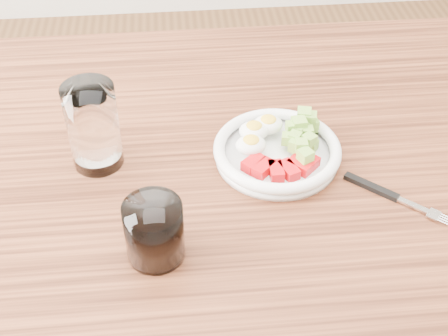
{
  "coord_description": "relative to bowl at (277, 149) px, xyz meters",
  "views": [
    {
      "loc": [
        -0.07,
        -0.63,
        1.37
      ],
      "look_at": [
        -0.01,
        0.01,
        0.8
      ],
      "focal_mm": 50.0,
      "sensor_mm": 36.0,
      "label": 1
    }
  ],
  "objects": [
    {
      "name": "coffee_glass",
      "position": [
        -0.18,
        -0.17,
        0.02
      ],
      "size": [
        0.07,
        0.07,
        0.08
      ],
      "color": "white",
      "rests_on": "dining_table"
    },
    {
      "name": "dining_table",
      "position": [
        -0.07,
        -0.06,
        -0.12
      ],
      "size": [
        1.5,
        0.9,
        0.77
      ],
      "color": "brown",
      "rests_on": "ground"
    },
    {
      "name": "water_glass",
      "position": [
        -0.26,
        0.02,
        0.05
      ],
      "size": [
        0.07,
        0.07,
        0.13
      ],
      "primitive_type": "cylinder",
      "color": "white",
      "rests_on": "dining_table"
    },
    {
      "name": "fork",
      "position": [
        0.14,
        -0.09,
        -0.01
      ],
      "size": [
        0.14,
        0.12,
        0.01
      ],
      "color": "black",
      "rests_on": "dining_table"
    },
    {
      "name": "bowl",
      "position": [
        0.0,
        0.0,
        0.0
      ],
      "size": [
        0.19,
        0.19,
        0.05
      ],
      "color": "white",
      "rests_on": "dining_table"
    }
  ]
}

